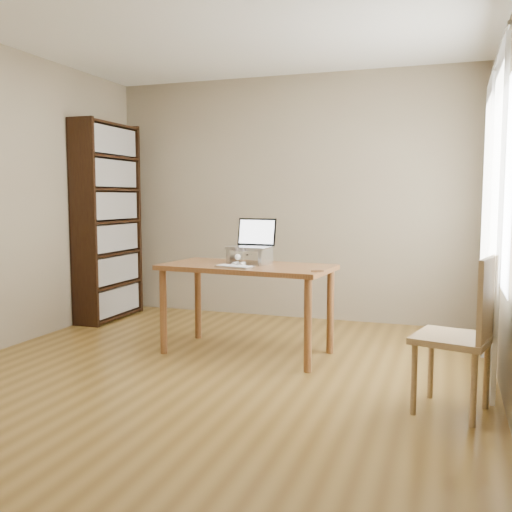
{
  "coord_description": "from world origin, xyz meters",
  "views": [
    {
      "loc": [
        1.64,
        -3.72,
        1.31
      ],
      "look_at": [
        0.14,
        0.68,
        0.83
      ],
      "focal_mm": 40.0,
      "sensor_mm": 36.0,
      "label": 1
    }
  ],
  "objects_px": {
    "bookshelf": "(108,222)",
    "keyboard": "(234,267)",
    "laptop": "(252,240)",
    "desk": "(247,277)",
    "chair": "(466,329)",
    "cat": "(247,255)"
  },
  "relations": [
    {
      "from": "keyboard",
      "to": "cat",
      "type": "height_order",
      "value": "cat"
    },
    {
      "from": "keyboard",
      "to": "cat",
      "type": "relative_size",
      "value": 0.65
    },
    {
      "from": "bookshelf",
      "to": "chair",
      "type": "bearing_deg",
      "value": -25.18
    },
    {
      "from": "bookshelf",
      "to": "laptop",
      "type": "relative_size",
      "value": 5.65
    },
    {
      "from": "laptop",
      "to": "chair",
      "type": "distance_m",
      "value": 2.01
    },
    {
      "from": "bookshelf",
      "to": "cat",
      "type": "relative_size",
      "value": 4.27
    },
    {
      "from": "bookshelf",
      "to": "laptop",
      "type": "distance_m",
      "value": 2.02
    },
    {
      "from": "laptop",
      "to": "cat",
      "type": "height_order",
      "value": "laptop"
    },
    {
      "from": "desk",
      "to": "cat",
      "type": "bearing_deg",
      "value": 112.6
    },
    {
      "from": "desk",
      "to": "chair",
      "type": "relative_size",
      "value": 1.51
    },
    {
      "from": "cat",
      "to": "chair",
      "type": "bearing_deg",
      "value": -28.21
    },
    {
      "from": "bookshelf",
      "to": "keyboard",
      "type": "xyz_separation_m",
      "value": [
        1.86,
        -1.07,
        -0.29
      ]
    },
    {
      "from": "desk",
      "to": "chair",
      "type": "height_order",
      "value": "chair"
    },
    {
      "from": "bookshelf",
      "to": "desk",
      "type": "relative_size",
      "value": 1.44
    },
    {
      "from": "laptop",
      "to": "chair",
      "type": "xyz_separation_m",
      "value": [
        1.7,
        -0.98,
        -0.42
      ]
    },
    {
      "from": "laptop",
      "to": "cat",
      "type": "relative_size",
      "value": 0.76
    },
    {
      "from": "desk",
      "to": "keyboard",
      "type": "xyz_separation_m",
      "value": [
        -0.03,
        -0.22,
        0.11
      ]
    },
    {
      "from": "bookshelf",
      "to": "chair",
      "type": "relative_size",
      "value": 2.18
    },
    {
      "from": "desk",
      "to": "cat",
      "type": "relative_size",
      "value": 2.96
    },
    {
      "from": "desk",
      "to": "chair",
      "type": "bearing_deg",
      "value": -20.92
    },
    {
      "from": "bookshelf",
      "to": "keyboard",
      "type": "bearing_deg",
      "value": -29.83
    },
    {
      "from": "keyboard",
      "to": "chair",
      "type": "height_order",
      "value": "chair"
    }
  ]
}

